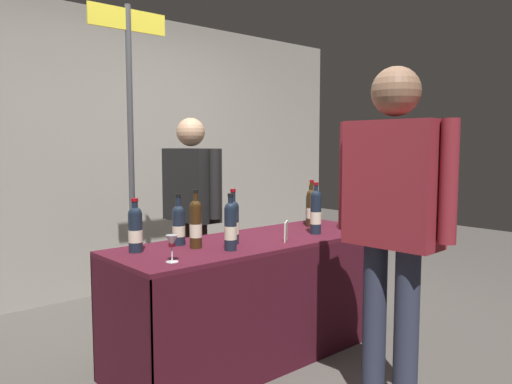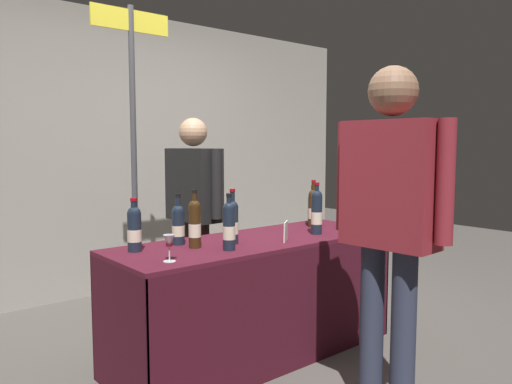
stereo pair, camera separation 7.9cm
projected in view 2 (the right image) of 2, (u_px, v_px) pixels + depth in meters
The scene contains 18 objects.
ground_plane at pixel (256, 354), 3.24m from camera, with size 12.00×12.00×0.00m, color #514C47.
back_partition at pixel (120, 153), 4.63m from camera, with size 5.50×0.12×2.55m, color #9E998E.
tasting_table at pixel (256, 275), 3.19m from camera, with size 1.89×0.67×0.76m.
featured_wine_bottle at pixel (233, 221), 3.01m from camera, with size 0.07×0.07×0.33m.
display_bottle_0 at pixel (195, 223), 2.88m from camera, with size 0.07×0.07×0.34m.
display_bottle_1 at pixel (313, 208), 3.73m from camera, with size 0.07×0.07×0.31m.
display_bottle_2 at pixel (178, 224), 2.98m from camera, with size 0.08×0.08×0.31m.
display_bottle_3 at pixel (313, 207), 3.62m from camera, with size 0.07×0.07×0.34m.
display_bottle_4 at pixel (134, 228), 2.79m from camera, with size 0.08×0.08×0.30m.
display_bottle_5 at pixel (317, 212), 3.33m from camera, with size 0.07×0.07×0.35m.
display_bottle_6 at pixel (229, 226), 2.82m from camera, with size 0.07×0.07×0.32m.
wine_glass_near_vendor at pixel (169, 242), 2.54m from camera, with size 0.06×0.06×0.14m.
wine_glass_mid at pixel (346, 215), 3.61m from camera, with size 0.07×0.07×0.13m.
wine_glass_near_taster at pixel (347, 214), 3.51m from camera, with size 0.07×0.07×0.15m.
brochure_stand at pixel (286, 231), 3.09m from camera, with size 0.12×0.01×0.12m, color silver.
vendor_presenter at pixel (194, 200), 3.81m from camera, with size 0.23×0.65×1.56m.
taster_foreground_right at pixel (390, 208), 2.41m from camera, with size 0.24×0.63×1.73m.
booth_signpost at pixel (133, 132), 3.72m from camera, with size 0.61×0.04×2.37m.
Camera 2 is at (-2.00, -2.40, 1.35)m, focal length 35.02 mm.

